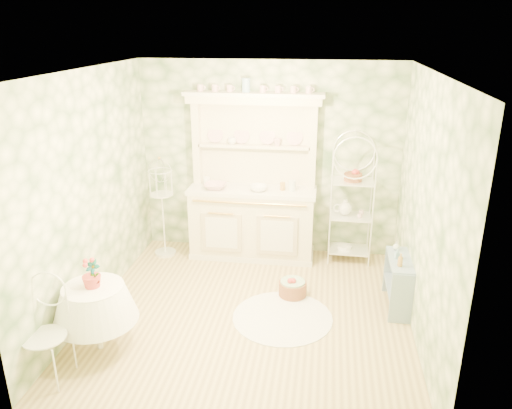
# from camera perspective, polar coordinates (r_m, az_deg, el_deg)

# --- Properties ---
(floor) EXTENTS (3.60, 3.60, 0.00)m
(floor) POSITION_cam_1_polar(r_m,az_deg,el_deg) (5.88, -0.71, -12.28)
(floor) COLOR tan
(floor) RESTS_ON ground
(ceiling) EXTENTS (3.60, 3.60, 0.00)m
(ceiling) POSITION_cam_1_polar(r_m,az_deg,el_deg) (4.99, -0.85, 14.95)
(ceiling) COLOR white
(ceiling) RESTS_ON floor
(wall_left) EXTENTS (3.60, 3.60, 0.00)m
(wall_left) POSITION_cam_1_polar(r_m,az_deg,el_deg) (5.83, -18.54, 1.05)
(wall_left) COLOR #F0F1CB
(wall_left) RESTS_ON floor
(wall_right) EXTENTS (3.60, 3.60, 0.00)m
(wall_right) POSITION_cam_1_polar(r_m,az_deg,el_deg) (5.32, 18.74, -0.74)
(wall_right) COLOR #F0F1CB
(wall_right) RESTS_ON floor
(wall_back) EXTENTS (3.60, 3.60, 0.00)m
(wall_back) POSITION_cam_1_polar(r_m,az_deg,el_deg) (6.99, 1.53, 5.15)
(wall_back) COLOR #F0F1CB
(wall_back) RESTS_ON floor
(wall_front) EXTENTS (3.60, 3.60, 0.00)m
(wall_front) POSITION_cam_1_polar(r_m,az_deg,el_deg) (3.67, -5.20, -9.24)
(wall_front) COLOR #F0F1CB
(wall_front) RESTS_ON floor
(kitchen_dresser) EXTENTS (1.87, 0.61, 2.29)m
(kitchen_dresser) POSITION_cam_1_polar(r_m,az_deg,el_deg) (6.80, -0.44, 2.95)
(kitchen_dresser) COLOR #F5ECCC
(kitchen_dresser) RESTS_ON floor
(bakers_rack) EXTENTS (0.58, 0.42, 1.84)m
(bakers_rack) POSITION_cam_1_polar(r_m,az_deg,el_deg) (6.87, 10.88, 0.77)
(bakers_rack) COLOR white
(bakers_rack) RESTS_ON floor
(side_shelf) EXTENTS (0.28, 0.66, 0.55)m
(side_shelf) POSITION_cam_1_polar(r_m,az_deg,el_deg) (6.09, 15.89, -8.88)
(side_shelf) COLOR #839DB3
(side_shelf) RESTS_ON floor
(round_table) EXTENTS (0.78, 0.78, 0.78)m
(round_table) POSITION_cam_1_polar(r_m,az_deg,el_deg) (5.36, -17.79, -11.95)
(round_table) COLOR white
(round_table) RESTS_ON floor
(cafe_chair) EXTENTS (0.38, 0.38, 0.80)m
(cafe_chair) POSITION_cam_1_polar(r_m,az_deg,el_deg) (5.10, -22.96, -14.24)
(cafe_chair) COLOR white
(cafe_chair) RESTS_ON floor
(birdcage_stand) EXTENTS (0.36, 0.36, 1.49)m
(birdcage_stand) POSITION_cam_1_polar(r_m,az_deg,el_deg) (7.08, -10.66, -0.11)
(birdcage_stand) COLOR white
(birdcage_stand) RESTS_ON floor
(floor_basket) EXTENTS (0.46, 0.46, 0.25)m
(floor_basket) POSITION_cam_1_polar(r_m,az_deg,el_deg) (6.17, 4.21, -9.30)
(floor_basket) COLOR #945A38
(floor_basket) RESTS_ON floor
(lace_rug) EXTENTS (1.24, 1.24, 0.01)m
(lace_rug) POSITION_cam_1_polar(r_m,az_deg,el_deg) (5.80, 3.04, -12.75)
(lace_rug) COLOR white
(lace_rug) RESTS_ON floor
(bowl_floral) EXTENTS (0.31, 0.31, 0.07)m
(bowl_floral) POSITION_cam_1_polar(r_m,az_deg,el_deg) (6.85, -4.66, 1.87)
(bowl_floral) COLOR white
(bowl_floral) RESTS_ON kitchen_dresser
(bowl_white) EXTENTS (0.25, 0.25, 0.08)m
(bowl_white) POSITION_cam_1_polar(r_m,az_deg,el_deg) (6.74, 0.29, 1.63)
(bowl_white) COLOR white
(bowl_white) RESTS_ON kitchen_dresser
(cup_left) EXTENTS (0.12, 0.12, 0.09)m
(cup_left) POSITION_cam_1_polar(r_m,az_deg,el_deg) (6.89, -2.77, 7.14)
(cup_left) COLOR white
(cup_left) RESTS_ON kitchen_dresser
(cup_right) EXTENTS (0.11, 0.11, 0.10)m
(cup_right) POSITION_cam_1_polar(r_m,az_deg,el_deg) (6.80, 2.45, 6.98)
(cup_right) COLOR white
(cup_right) RESTS_ON kitchen_dresser
(potted_geranium) EXTENTS (0.17, 0.13, 0.28)m
(potted_geranium) POSITION_cam_1_polar(r_m,az_deg,el_deg) (5.11, -18.04, -7.67)
(potted_geranium) COLOR #3F7238
(potted_geranium) RESTS_ON round_table
(bottle_amber) EXTENTS (0.07, 0.07, 0.15)m
(bottle_amber) POSITION_cam_1_polar(r_m,az_deg,el_deg) (5.74, 16.16, -6.19)
(bottle_amber) COLOR #AE8239
(bottle_amber) RESTS_ON side_shelf
(bottle_blue) EXTENTS (0.07, 0.07, 0.12)m
(bottle_blue) POSITION_cam_1_polar(r_m,az_deg,el_deg) (5.93, 15.81, -5.60)
(bottle_blue) COLOR #83AFC8
(bottle_blue) RESTS_ON side_shelf
(bottle_glass) EXTENTS (0.09, 0.09, 0.10)m
(bottle_glass) POSITION_cam_1_polar(r_m,az_deg,el_deg) (6.15, 15.73, -4.71)
(bottle_glass) COLOR silver
(bottle_glass) RESTS_ON side_shelf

